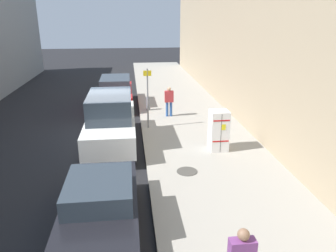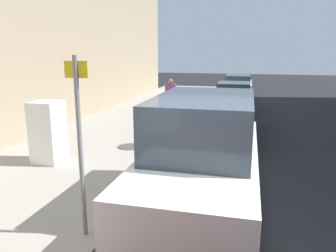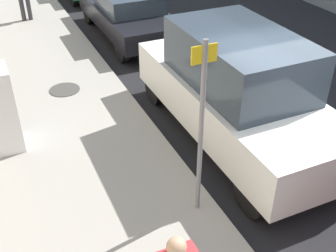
% 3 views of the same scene
% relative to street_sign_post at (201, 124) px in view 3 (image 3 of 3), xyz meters
% --- Properties ---
extents(ground_plane, '(80.00, 80.00, 0.00)m').
position_rel_street_sign_post_xyz_m(ground_plane, '(2.02, 0.36, -1.67)').
color(ground_plane, black).
extents(sidewalk_slab, '(4.78, 44.00, 0.14)m').
position_rel_street_sign_post_xyz_m(sidewalk_slab, '(-2.08, 0.36, -1.60)').
color(sidewalk_slab, '#9E998E').
rests_on(sidewalk_slab, ground).
extents(manhole_cover, '(0.70, 0.70, 0.02)m').
position_rel_street_sign_post_xyz_m(manhole_cover, '(-1.02, 4.67, -1.53)').
color(manhole_cover, '#47443F').
rests_on(manhole_cover, sidewalk_slab).
extents(street_sign_post, '(0.36, 0.07, 2.75)m').
position_rel_street_sign_post_xyz_m(street_sign_post, '(0.00, 0.00, 0.00)').
color(street_sign_post, slate).
rests_on(street_sign_post, sidewalk_slab).
extents(parked_van_white, '(1.93, 5.06, 2.16)m').
position_rel_street_sign_post_xyz_m(parked_van_white, '(1.61, 1.59, -0.59)').
color(parked_van_white, silver).
rests_on(parked_van_white, ground).
extents(parked_sedan_dark, '(1.80, 4.56, 1.42)m').
position_rel_street_sign_post_xyz_m(parked_sedan_dark, '(1.61, 7.51, -0.93)').
color(parked_sedan_dark, black).
rests_on(parked_sedan_dark, ground).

